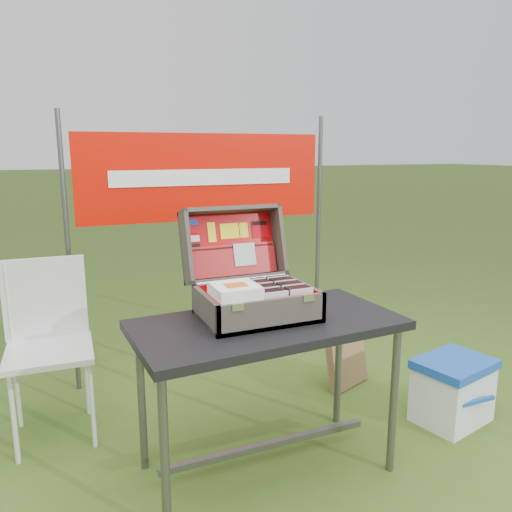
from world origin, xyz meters
name	(u,v)px	position (x,y,z in m)	size (l,w,h in m)	color
ground	(276,452)	(0.00, 0.00, 0.00)	(80.00, 80.00, 0.00)	#436522
table	(267,397)	(-0.09, -0.10, 0.37)	(1.17, 0.59, 0.73)	black
table_top	(268,325)	(-0.09, -0.10, 0.71)	(1.17, 0.59, 0.04)	black
table_leg_fl	(165,456)	(-0.62, -0.33, 0.35)	(0.04, 0.04, 0.69)	#59595B
table_leg_fr	(394,402)	(0.43, -0.33, 0.35)	(0.04, 0.04, 0.69)	#59595B
table_leg_bl	(142,400)	(-0.62, 0.13, 0.35)	(0.04, 0.04, 0.69)	#59595B
table_leg_br	(338,362)	(0.43, 0.13, 0.35)	(0.04, 0.04, 0.69)	#59595B
table_brace	(267,445)	(-0.09, -0.10, 0.12)	(1.02, 0.03, 0.03)	#59595B
suitcase	(252,265)	(-0.12, 0.02, 0.96)	(0.50, 0.52, 0.46)	#5B5249
suitcase_base_bottom	(257,316)	(-0.12, -0.04, 0.74)	(0.50, 0.36, 0.02)	#5B5249
suitcase_base_wall_front	(273,315)	(-0.12, -0.21, 0.80)	(0.50, 0.02, 0.13)	#5B5249
suitcase_base_wall_back	(243,294)	(-0.12, 0.12, 0.80)	(0.50, 0.02, 0.13)	#5B5249
suitcase_base_wall_left	(206,310)	(-0.36, -0.04, 0.80)	(0.02, 0.36, 0.13)	#5B5249
suitcase_base_wall_right	(305,297)	(0.12, -0.04, 0.80)	(0.02, 0.36, 0.13)	#5B5249
suitcase_liner_floor	(257,313)	(-0.12, -0.04, 0.76)	(0.46, 0.32, 0.01)	red
suitcase_latch_left	(238,307)	(-0.28, -0.22, 0.86)	(0.05, 0.01, 0.03)	silver
suitcase_latch_right	(308,298)	(0.04, -0.22, 0.86)	(0.05, 0.01, 0.03)	silver
suitcase_hinge	(242,279)	(-0.12, 0.13, 0.87)	(0.02, 0.02, 0.45)	silver
suitcase_lid_back	(230,245)	(-0.12, 0.30, 1.00)	(0.50, 0.36, 0.02)	#5B5249
suitcase_lid_rim_far	(230,210)	(-0.12, 0.29, 1.18)	(0.50, 0.02, 0.13)	#5B5249
suitcase_lid_rim_near	(237,278)	(-0.12, 0.20, 0.86)	(0.50, 0.02, 0.13)	#5B5249
suitcase_lid_rim_left	(186,248)	(-0.36, 0.25, 1.02)	(0.02, 0.36, 0.13)	#5B5249
suitcase_lid_rim_right	(278,240)	(0.12, 0.25, 1.02)	(0.02, 0.36, 0.13)	#5B5249
suitcase_lid_liner	(231,245)	(-0.12, 0.29, 1.01)	(0.46, 0.31, 0.01)	red
suitcase_liner_wall_front	(272,311)	(-0.12, -0.20, 0.81)	(0.46, 0.01, 0.11)	red
suitcase_liner_wall_back	(244,292)	(-0.12, 0.11, 0.81)	(0.46, 0.01, 0.11)	red
suitcase_liner_wall_left	(208,307)	(-0.35, -0.04, 0.81)	(0.01, 0.32, 0.11)	red
suitcase_liner_wall_right	(302,296)	(0.11, -0.04, 0.81)	(0.01, 0.32, 0.11)	red
suitcase_lid_pocket	(234,261)	(-0.12, 0.25, 0.93)	(0.44, 0.14, 0.03)	maroon
suitcase_pocket_edge	(233,247)	(-0.12, 0.26, 1.00)	(0.43, 0.02, 0.02)	maroon
suitcase_pocket_cd	(245,254)	(-0.07, 0.24, 0.96)	(0.11, 0.11, 0.01)	silver
lid_sticker_cc_a	(193,222)	(-0.30, 0.32, 1.13)	(0.05, 0.03, 0.00)	#1933B2
lid_sticker_cc_b	(194,230)	(-0.30, 0.31, 1.09)	(0.05, 0.03, 0.00)	#C3030A
lid_sticker_cc_c	(195,239)	(-0.30, 0.30, 1.05)	(0.05, 0.03, 0.00)	white
lid_sticker_cc_d	(195,247)	(-0.30, 0.29, 1.01)	(0.05, 0.03, 0.00)	black
lid_card_neon_tall	(212,232)	(-0.21, 0.30, 1.08)	(0.04, 0.10, 0.00)	yellow
lid_card_neon_main	(230,231)	(-0.12, 0.30, 1.08)	(0.10, 0.08, 0.00)	yellow
lid_card_neon_small	(244,230)	(-0.04, 0.30, 1.08)	(0.04, 0.08, 0.00)	yellow
lid_sticker_band	(260,229)	(0.05, 0.30, 1.08)	(0.09, 0.09, 0.00)	#C3030A
lid_sticker_band_bar	(259,223)	(0.05, 0.31, 1.10)	(0.08, 0.02, 0.00)	black
cd_left_0	(276,306)	(-0.09, -0.18, 0.82)	(0.11, 0.01, 0.13)	silver
cd_left_1	(274,305)	(-0.09, -0.16, 0.82)	(0.11, 0.01, 0.13)	black
cd_left_2	(272,304)	(-0.09, -0.14, 0.82)	(0.11, 0.01, 0.13)	black
cd_left_3	(270,302)	(-0.09, -0.12, 0.82)	(0.11, 0.01, 0.13)	black
cd_left_4	(269,301)	(-0.09, -0.10, 0.82)	(0.11, 0.01, 0.13)	silver
cd_left_5	(267,300)	(-0.09, -0.08, 0.82)	(0.11, 0.01, 0.13)	black
cd_left_6	(265,299)	(-0.09, -0.06, 0.82)	(0.11, 0.01, 0.13)	black
cd_left_7	(263,298)	(-0.09, -0.04, 0.82)	(0.11, 0.01, 0.13)	black
cd_left_8	(261,296)	(-0.09, -0.02, 0.82)	(0.11, 0.01, 0.13)	silver
cd_left_9	(260,295)	(-0.09, 0.00, 0.82)	(0.11, 0.01, 0.13)	black
cd_left_10	(258,294)	(-0.09, 0.02, 0.82)	(0.11, 0.01, 0.13)	black
cd_left_11	(256,293)	(-0.09, 0.04, 0.82)	(0.11, 0.01, 0.13)	black
cd_left_12	(255,292)	(-0.09, 0.06, 0.82)	(0.11, 0.01, 0.13)	silver
cd_left_13	(253,291)	(-0.09, 0.08, 0.82)	(0.11, 0.01, 0.13)	black
cd_right_0	(301,303)	(0.03, -0.18, 0.82)	(0.11, 0.01, 0.13)	silver
cd_right_1	(299,302)	(0.03, -0.16, 0.82)	(0.11, 0.01, 0.13)	black
cd_right_2	(297,300)	(0.03, -0.14, 0.82)	(0.11, 0.01, 0.13)	black
cd_right_3	(295,299)	(0.03, -0.12, 0.82)	(0.11, 0.01, 0.13)	black
cd_right_4	(293,298)	(0.03, -0.10, 0.82)	(0.11, 0.01, 0.13)	silver
cd_right_5	(291,297)	(0.03, -0.08, 0.82)	(0.11, 0.01, 0.13)	black
cd_right_6	(289,296)	(0.03, -0.06, 0.82)	(0.11, 0.01, 0.13)	black
cd_right_7	(287,295)	(0.03, -0.04, 0.82)	(0.11, 0.01, 0.13)	black
cd_right_8	(285,294)	(0.03, -0.02, 0.82)	(0.11, 0.01, 0.13)	silver
cd_right_9	(283,292)	(0.03, 0.00, 0.82)	(0.11, 0.01, 0.13)	black
cd_right_10	(282,291)	(0.03, 0.02, 0.82)	(0.11, 0.01, 0.13)	black
cd_right_11	(280,290)	(0.03, 0.04, 0.82)	(0.11, 0.01, 0.13)	black
cd_right_12	(278,289)	(0.03, 0.06, 0.82)	(0.11, 0.01, 0.13)	silver
cd_right_13	(276,288)	(0.03, 0.08, 0.82)	(0.11, 0.01, 0.13)	black
songbook_0	(235,296)	(-0.25, -0.11, 0.87)	(0.19, 0.19, 0.01)	white
songbook_1	(235,294)	(-0.25, -0.11, 0.88)	(0.19, 0.19, 0.01)	white
songbook_2	(235,293)	(-0.25, -0.11, 0.88)	(0.19, 0.19, 0.01)	white
songbook_3	(235,292)	(-0.25, -0.11, 0.89)	(0.19, 0.19, 0.01)	white
songbook_4	(235,291)	(-0.25, -0.11, 0.89)	(0.19, 0.19, 0.01)	white
songbook_5	(235,290)	(-0.25, -0.11, 0.90)	(0.19, 0.19, 0.01)	white
songbook_6	(235,289)	(-0.25, -0.11, 0.90)	(0.19, 0.19, 0.01)	white
songbook_7	(235,288)	(-0.25, -0.11, 0.91)	(0.19, 0.19, 0.01)	white
songbook_8	(235,286)	(-0.25, -0.11, 0.91)	(0.19, 0.19, 0.01)	white
songbook_9	(235,285)	(-0.25, -0.11, 0.92)	(0.19, 0.19, 0.01)	white
songbook_graphic	(236,285)	(-0.25, -0.12, 0.92)	(0.09, 0.07, 0.00)	#D85919
cooler	(453,390)	(1.02, -0.11, 0.18)	(0.41, 0.31, 0.36)	white
cooler_body	(452,394)	(1.02, -0.11, 0.15)	(0.39, 0.29, 0.31)	white
cooler_lid	(455,364)	(1.02, -0.11, 0.33)	(0.41, 0.31, 0.05)	#194CB1
cooler_handle	(476,402)	(1.02, -0.27, 0.19)	(0.24, 0.02, 0.02)	#194CB1
chair	(50,354)	(-1.00, 0.58, 0.46)	(0.42, 0.46, 0.92)	silver
chair_seat	(49,352)	(-1.00, 0.58, 0.47)	(0.42, 0.42, 0.03)	silver
chair_backrest	(45,298)	(-1.00, 0.78, 0.70)	(0.42, 0.03, 0.44)	silver
chair_leg_fl	(14,418)	(-1.17, 0.41, 0.23)	(0.02, 0.02, 0.47)	silver
chair_leg_fr	(92,404)	(-0.82, 0.41, 0.23)	(0.02, 0.02, 0.47)	silver
chair_leg_bl	(17,386)	(-1.17, 0.76, 0.23)	(0.02, 0.02, 0.47)	silver
chair_leg_br	(86,375)	(-0.82, 0.76, 0.23)	(0.02, 0.02, 0.47)	silver
chair_upright_left	(8,304)	(-1.17, 0.78, 0.69)	(0.02, 0.02, 0.44)	silver
chair_upright_right	(80,296)	(-0.82, 0.78, 0.69)	(0.02, 0.02, 0.44)	silver
cardboard_box	(347,359)	(0.72, 0.48, 0.17)	(0.33, 0.05, 0.35)	olive
banner_post_left	(69,256)	(-0.85, 1.10, 0.85)	(0.03, 0.03, 1.70)	#59595B
banner_post_right	(318,237)	(0.85, 1.10, 0.85)	(0.03, 0.03, 1.70)	#59595B
banner	(205,177)	(0.00, 1.09, 1.30)	(1.60, 0.01, 0.55)	#BF0C00
banner_text	(205,177)	(0.00, 1.08, 1.30)	(1.20, 0.00, 0.10)	white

